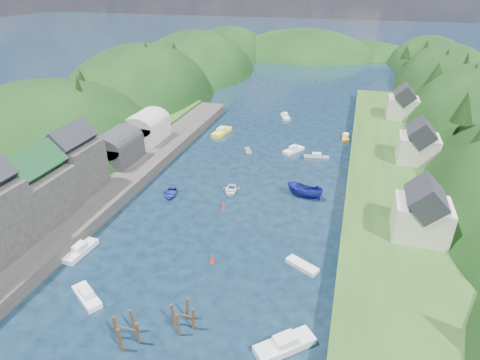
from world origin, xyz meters
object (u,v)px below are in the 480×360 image
(piling_cluster_near, at_px, (127,332))
(piling_cluster_far, at_px, (183,319))
(channel_buoy_near, at_px, (212,259))
(channel_buoy_far, at_px, (223,206))

(piling_cluster_near, relative_size, piling_cluster_far, 1.04)
(piling_cluster_far, distance_m, channel_buoy_near, 11.31)
(channel_buoy_near, height_order, channel_buoy_far, same)
(piling_cluster_near, relative_size, channel_buoy_far, 3.33)
(channel_buoy_near, bearing_deg, channel_buoy_far, 102.29)
(piling_cluster_near, distance_m, piling_cluster_far, 5.85)
(piling_cluster_far, bearing_deg, channel_buoy_near, 93.79)
(piling_cluster_far, bearing_deg, channel_buoy_far, 98.48)
(piling_cluster_near, relative_size, channel_buoy_near, 3.33)
(channel_buoy_far, bearing_deg, piling_cluster_near, -92.24)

